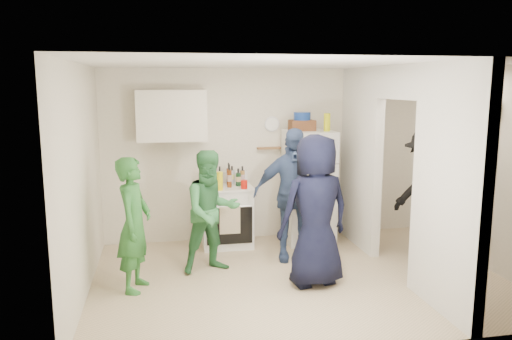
{
  "coord_description": "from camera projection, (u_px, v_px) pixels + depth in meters",
  "views": [
    {
      "loc": [
        -1.57,
        -5.44,
        2.28
      ],
      "look_at": [
        -0.44,
        0.4,
        1.25
      ],
      "focal_mm": 35.0,
      "sensor_mm": 36.0,
      "label": 1
    }
  ],
  "objects": [
    {
      "name": "nook_window",
      "position": [
        477.0,
        134.0,
        6.31
      ],
      "size": [
        0.03,
        0.7,
        0.8
      ],
      "primitive_type": "cube",
      "color": "black",
      "rests_on": "wall_right"
    },
    {
      "name": "partition_pier_front",
      "position": [
        448.0,
        190.0,
        4.89
      ],
      "size": [
        0.12,
        1.2,
        2.5
      ],
      "primitive_type": "cube",
      "color": "silver",
      "rests_on": "floor"
    },
    {
      "name": "fridge",
      "position": [
        309.0,
        187.0,
        7.2
      ],
      "size": [
        0.67,
        0.65,
        1.62
      ],
      "primitive_type": "cube",
      "color": "white",
      "rests_on": "floor"
    },
    {
      "name": "stove",
      "position": [
        227.0,
        216.0,
        7.07
      ],
      "size": [
        0.72,
        0.6,
        0.86
      ],
      "primitive_type": "cube",
      "color": "white",
      "rests_on": "floor"
    },
    {
      "name": "red_cup",
      "position": [
        244.0,
        184.0,
        6.84
      ],
      "size": [
        0.09,
        0.09,
        0.12
      ],
      "primitive_type": "cylinder",
      "color": "red",
      "rests_on": "stove"
    },
    {
      "name": "upper_cabinet",
      "position": [
        172.0,
        116.0,
        6.84
      ],
      "size": [
        0.95,
        0.34,
        0.7
      ],
      "primitive_type": "cube",
      "color": "silver",
      "rests_on": "wall_back"
    },
    {
      "name": "nook_valance",
      "position": [
        477.0,
        107.0,
        6.24
      ],
      "size": [
        0.04,
        0.82,
        0.18
      ],
      "primitive_type": "cube",
      "color": "white",
      "rests_on": "wall_right"
    },
    {
      "name": "partition_pier_back",
      "position": [
        360.0,
        158.0,
        7.02
      ],
      "size": [
        0.12,
        1.2,
        2.5
      ],
      "primitive_type": "cube",
      "color": "silver",
      "rests_on": "floor"
    },
    {
      "name": "ceiling",
      "position": [
        302.0,
        64.0,
        5.52
      ],
      "size": [
        4.8,
        4.8,
        0.0
      ],
      "primitive_type": "plane",
      "rotation": [
        3.14,
        0.0,
        0.0
      ],
      "color": "white",
      "rests_on": "wall_back"
    },
    {
      "name": "bottle_d",
      "position": [
        229.0,
        176.0,
        6.92
      ],
      "size": [
        0.06,
        0.06,
        0.32
      ],
      "primitive_type": "cylinder",
      "color": "#632E11",
      "rests_on": "stove"
    },
    {
      "name": "spice_shelf",
      "position": [
        269.0,
        148.0,
        7.31
      ],
      "size": [
        0.35,
        0.08,
        0.03
      ],
      "primitive_type": "cube",
      "color": "olive",
      "rests_on": "wall_back"
    },
    {
      "name": "person_navy",
      "position": [
        315.0,
        211.0,
        5.62
      ],
      "size": [
        0.94,
        0.7,
        1.74
      ],
      "primitive_type": "imported",
      "rotation": [
        0.0,
        0.0,
        -2.96
      ],
      "color": "black",
      "rests_on": "floor"
    },
    {
      "name": "nook_window_frame",
      "position": [
        476.0,
        134.0,
        6.3
      ],
      "size": [
        0.04,
        0.76,
        0.86
      ],
      "primitive_type": "cube",
      "color": "white",
      "rests_on": "wall_right"
    },
    {
      "name": "wall_clock",
      "position": [
        272.0,
        124.0,
        7.29
      ],
      "size": [
        0.22,
        0.02,
        0.22
      ],
      "primitive_type": "cylinder",
      "rotation": [
        1.57,
        0.0,
        0.0
      ],
      "color": "white",
      "rests_on": "wall_back"
    },
    {
      "name": "wall_front",
      "position": [
        357.0,
        211.0,
        4.09
      ],
      "size": [
        4.8,
        0.0,
        4.8
      ],
      "primitive_type": "plane",
      "rotation": [
        -1.57,
        0.0,
        0.0
      ],
      "color": "silver",
      "rests_on": "floor"
    },
    {
      "name": "bottle_e",
      "position": [
        232.0,
        175.0,
        7.17
      ],
      "size": [
        0.07,
        0.07,
        0.26
      ],
      "primitive_type": "cylinder",
      "color": "#A1A6B3",
      "rests_on": "stove"
    },
    {
      "name": "wall_left",
      "position": [
        82.0,
        182.0,
        5.28
      ],
      "size": [
        0.0,
        3.4,
        3.4
      ],
      "primitive_type": "plane",
      "rotation": [
        1.57,
        0.0,
        1.57
      ],
      "color": "silver",
      "rests_on": "floor"
    },
    {
      "name": "floor",
      "position": [
        298.0,
        278.0,
        5.95
      ],
      "size": [
        4.8,
        4.8,
        0.0
      ],
      "primitive_type": "plane",
      "color": "beige",
      "rests_on": "ground"
    },
    {
      "name": "blue_bowl",
      "position": [
        302.0,
        116.0,
        7.06
      ],
      "size": [
        0.24,
        0.24,
        0.11
      ],
      "primitive_type": "cylinder",
      "color": "navy",
      "rests_on": "wicker_basket"
    },
    {
      "name": "bottle_f",
      "position": [
        238.0,
        177.0,
        7.01
      ],
      "size": [
        0.07,
        0.07,
        0.25
      ],
      "primitive_type": "cylinder",
      "color": "#13351C",
      "rests_on": "stove"
    },
    {
      "name": "wall_right",
      "position": [
        486.0,
        168.0,
        6.18
      ],
      "size": [
        0.0,
        3.4,
        3.4
      ],
      "primitive_type": "plane",
      "rotation": [
        1.57,
        0.0,
        -1.57
      ],
      "color": "silver",
      "rests_on": "floor"
    },
    {
      "name": "bottle_g",
      "position": [
        242.0,
        175.0,
        7.16
      ],
      "size": [
        0.07,
        0.07,
        0.26
      ],
      "primitive_type": "cylinder",
      "color": "olive",
      "rests_on": "stove"
    },
    {
      "name": "person_green_left",
      "position": [
        134.0,
        224.0,
        5.49
      ],
      "size": [
        0.49,
        0.63,
        1.5
      ],
      "primitive_type": "imported",
      "rotation": [
        0.0,
        0.0,
        1.3
      ],
      "color": "#337B31",
      "rests_on": "floor"
    },
    {
      "name": "bottle_c",
      "position": [
        220.0,
        175.0,
        7.12
      ],
      "size": [
        0.07,
        0.07,
        0.26
      ],
      "primitive_type": "cylinder",
      "color": "#A2A9B0",
      "rests_on": "stove"
    },
    {
      "name": "person_denim",
      "position": [
        292.0,
        195.0,
        6.46
      ],
      "size": [
        1.08,
        0.61,
        1.73
      ],
      "primitive_type": "imported",
      "rotation": [
        0.0,
        0.0,
        -0.19
      ],
      "color": "#374E79",
      "rests_on": "floor"
    },
    {
      "name": "bottle_b",
      "position": [
        214.0,
        177.0,
        6.88
      ],
      "size": [
        0.07,
        0.07,
        0.3
      ],
      "primitive_type": "cylinder",
      "color": "#23501A",
      "rests_on": "stove"
    },
    {
      "name": "person_nook",
      "position": [
        428.0,
        195.0,
        6.4
      ],
      "size": [
        0.89,
        1.24,
        1.73
      ],
      "primitive_type": "imported",
      "rotation": [
        0.0,
        0.0,
        -1.33
      ],
      "color": "black",
      "rests_on": "floor"
    },
    {
      "name": "bottle_h",
      "position": [
        205.0,
        178.0,
        6.81
      ],
      "size": [
        0.07,
        0.07,
        0.31
      ],
      "primitive_type": "cylinder",
      "color": "#B9BBC6",
      "rests_on": "stove"
    },
    {
      "name": "yellow_cup_stack_top",
      "position": [
        327.0,
        122.0,
        6.99
      ],
      "size": [
        0.09,
        0.09,
        0.25
      ],
      "primitive_type": "cylinder",
      "color": "#CED612",
      "rests_on": "fridge"
    },
    {
      "name": "bottle_a",
      "position": [
        206.0,
        175.0,
        7.05
      ],
      "size": [
        0.07,
        0.07,
        0.3
      ],
      "primitive_type": "cylinder",
      "color": "brown",
      "rests_on": "stove"
    },
    {
      "name": "bottle_i",
      "position": [
        229.0,
        174.0,
        7.09
      ],
      "size": [
        0.06,
        0.06,
        0.32
      ],
      "primitive_type": "cylinder",
      "color": "#5F2410",
      "rests_on": "stove"
    },
    {
      "name": "yellow_cup_stack_stove",
      "position": [
        220.0,
        181.0,
        6.74
      ],
      "size": [
        0.09,
        0.09,
        0.25
      ],
      "primitive_type": "cylinder",
      "color": "yellow",
      "rests_on": "stove"
    },
    {
      "name": "partition_header",
      "position": [
        401.0,
        82.0,
        5.78
      ],
      "size": [
        0.12,
        1.0,
        0.4
      ],
      "primitive_type": "cube",
      "color": "silver",
      "rests_on": "partition_pier_back"
    },
    {
      "name": "wicker_basket",
      "position": [
        302.0,
        125.0,
        7.08
      ],
      "size": [
        0.35,
        0.25,
        0.15
      ],
      "primitive_type": "cube",
      "color": "brown",
      "rests_on": "fridge"
    },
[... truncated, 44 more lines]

